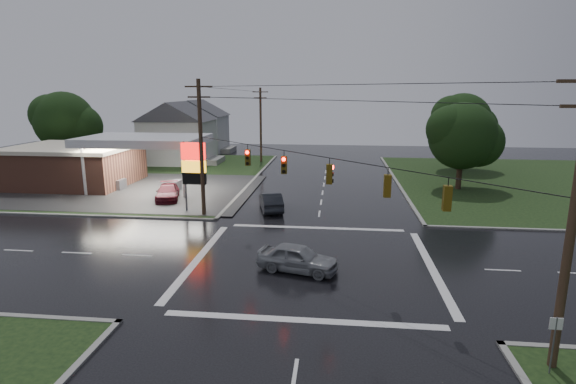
# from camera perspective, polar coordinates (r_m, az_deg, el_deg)

# --- Properties ---
(ground) EXTENTS (120.00, 120.00, 0.00)m
(ground) POSITION_cam_1_polar(r_m,az_deg,el_deg) (27.36, 3.05, -8.92)
(ground) COLOR black
(ground) RESTS_ON ground
(grass_nw) EXTENTS (36.00, 36.00, 0.08)m
(grass_nw) POSITION_cam_1_polar(r_m,az_deg,el_deg) (59.06, -21.45, 2.07)
(grass_nw) COLOR black
(grass_nw) RESTS_ON ground
(grass_ne) EXTENTS (36.00, 36.00, 0.08)m
(grass_ne) POSITION_cam_1_polar(r_m,az_deg,el_deg) (57.88, 31.35, 0.88)
(grass_ne) COLOR black
(grass_ne) RESTS_ON ground
(gas_station) EXTENTS (26.20, 18.00, 5.60)m
(gas_station) POSITION_cam_1_polar(r_m,az_deg,el_deg) (53.09, -24.46, 3.44)
(gas_station) COLOR #2D2D2D
(gas_station) RESTS_ON ground
(pylon_sign) EXTENTS (2.00, 0.35, 6.00)m
(pylon_sign) POSITION_cam_1_polar(r_m,az_deg,el_deg) (38.27, -11.87, 3.34)
(pylon_sign) COLOR #59595E
(pylon_sign) RESTS_ON ground
(utility_pole_nw) EXTENTS (2.20, 0.32, 11.00)m
(utility_pole_nw) POSITION_cam_1_polar(r_m,az_deg,el_deg) (36.79, -10.98, 5.70)
(utility_pole_nw) COLOR #382619
(utility_pole_nw) RESTS_ON ground
(utility_pole_se) EXTENTS (2.20, 0.32, 11.00)m
(utility_pole_se) POSITION_cam_1_polar(r_m,az_deg,el_deg) (18.39, 32.43, -3.06)
(utility_pole_se) COLOR #382619
(utility_pole_se) RESTS_ON ground
(utility_pole_n) EXTENTS (2.20, 0.32, 10.50)m
(utility_pole_n) POSITION_cam_1_polar(r_m,az_deg,el_deg) (64.47, -3.49, 8.63)
(utility_pole_n) COLOR #382619
(utility_pole_n) RESTS_ON ground
(traffic_signals) EXTENTS (26.87, 26.87, 1.47)m
(traffic_signals) POSITION_cam_1_polar(r_m,az_deg,el_deg) (25.66, 3.26, 4.63)
(traffic_signals) COLOR black
(traffic_signals) RESTS_ON ground
(house_near) EXTENTS (11.05, 8.48, 8.60)m
(house_near) POSITION_cam_1_polar(r_m,az_deg,el_deg) (65.55, -13.77, 7.43)
(house_near) COLOR silver
(house_near) RESTS_ON ground
(house_far) EXTENTS (11.05, 8.48, 8.60)m
(house_far) POSITION_cam_1_polar(r_m,az_deg,el_deg) (77.20, -11.45, 8.29)
(house_far) COLOR silver
(house_far) RESTS_ON ground
(tree_nw_behind) EXTENTS (8.93, 7.60, 10.00)m
(tree_nw_behind) POSITION_cam_1_polar(r_m,az_deg,el_deg) (65.72, -26.41, 8.04)
(tree_nw_behind) COLOR black
(tree_nw_behind) RESTS_ON ground
(tree_ne_near) EXTENTS (7.99, 6.80, 8.98)m
(tree_ne_near) POSITION_cam_1_polar(r_m,az_deg,el_deg) (49.29, 21.43, 6.61)
(tree_ne_near) COLOR black
(tree_ne_near) RESTS_ON ground
(tree_ne_far) EXTENTS (8.46, 7.20, 9.80)m
(tree_ne_far) POSITION_cam_1_polar(r_m,az_deg,el_deg) (61.58, 21.35, 8.26)
(tree_ne_far) COLOR black
(tree_ne_far) RESTS_ON ground
(car_north) EXTENTS (2.87, 5.05, 1.58)m
(car_north) POSITION_cam_1_polar(r_m,az_deg,el_deg) (38.63, -2.19, -1.19)
(car_north) COLOR black
(car_north) RESTS_ON ground
(car_crossing) EXTENTS (4.97, 3.01, 1.58)m
(car_crossing) POSITION_cam_1_polar(r_m,az_deg,el_deg) (25.82, 1.25, -8.38)
(car_crossing) COLOR gray
(car_crossing) RESTS_ON ground
(car_pump) EXTENTS (3.30, 5.29, 1.43)m
(car_pump) POSITION_cam_1_polar(r_m,az_deg,el_deg) (43.82, -15.04, -0.04)
(car_pump) COLOR maroon
(car_pump) RESTS_ON ground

